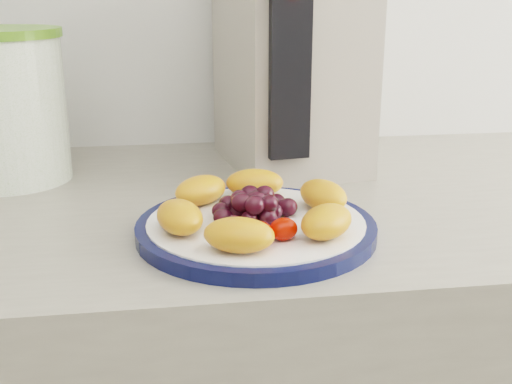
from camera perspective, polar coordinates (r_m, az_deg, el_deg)
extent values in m
cylinder|color=#0B123C|center=(0.71, 0.00, -3.26)|extent=(0.27, 0.27, 0.01)
cylinder|color=white|center=(0.71, 0.00, -3.19)|extent=(0.24, 0.24, 0.02)
cylinder|color=#456B16|center=(0.96, -21.42, 6.74)|extent=(0.17, 0.17, 0.20)
cube|color=#A3988A|center=(0.97, 3.02, 11.57)|extent=(0.21, 0.27, 0.31)
cube|color=black|center=(0.84, 3.01, 10.83)|extent=(0.06, 0.02, 0.23)
ellipsoid|color=orange|center=(0.74, 6.00, -0.27)|extent=(0.07, 0.08, 0.03)
ellipsoid|color=orange|center=(0.78, -0.12, 0.83)|extent=(0.08, 0.05, 0.03)
ellipsoid|color=orange|center=(0.76, -4.93, 0.17)|extent=(0.08, 0.08, 0.03)
ellipsoid|color=orange|center=(0.67, -6.79, -2.21)|extent=(0.06, 0.08, 0.03)
ellipsoid|color=orange|center=(0.62, -1.52, -3.84)|extent=(0.08, 0.07, 0.03)
ellipsoid|color=orange|center=(0.66, 6.29, -2.62)|extent=(0.08, 0.08, 0.03)
ellipsoid|color=black|center=(0.70, 0.00, -1.76)|extent=(0.02, 0.02, 0.02)
ellipsoid|color=black|center=(0.71, 1.60, -1.75)|extent=(0.02, 0.02, 0.02)
ellipsoid|color=black|center=(0.72, 0.59, -1.28)|extent=(0.02, 0.02, 0.02)
ellipsoid|color=black|center=(0.72, -0.99, -1.31)|extent=(0.02, 0.02, 0.02)
ellipsoid|color=black|center=(0.70, -1.62, -1.94)|extent=(0.02, 0.02, 0.02)
ellipsoid|color=black|center=(0.69, -0.62, -2.39)|extent=(0.02, 0.02, 0.02)
ellipsoid|color=black|center=(0.69, 1.03, -2.23)|extent=(0.02, 0.02, 0.02)
ellipsoid|color=black|center=(0.72, 2.85, -1.35)|extent=(0.02, 0.02, 0.02)
ellipsoid|color=black|center=(0.73, 1.82, -0.94)|extent=(0.02, 0.02, 0.02)
ellipsoid|color=black|center=(0.74, 0.35, -0.84)|extent=(0.02, 0.02, 0.02)
ellipsoid|color=black|center=(0.74, -1.20, -0.83)|extent=(0.02, 0.02, 0.02)
ellipsoid|color=black|center=(0.73, -2.46, -1.12)|extent=(0.02, 0.02, 0.02)
ellipsoid|color=black|center=(0.71, -3.13, -1.69)|extent=(0.02, 0.02, 0.02)
ellipsoid|color=black|center=(0.69, -2.97, -2.24)|extent=(0.02, 0.02, 0.02)
ellipsoid|color=black|center=(0.67, -1.97, -2.78)|extent=(0.02, 0.02, 0.02)
ellipsoid|color=black|center=(0.70, 0.00, -0.69)|extent=(0.02, 0.02, 0.02)
ellipsoid|color=black|center=(0.71, 0.76, -0.25)|extent=(0.02, 0.02, 0.02)
ellipsoid|color=black|center=(0.72, -0.55, -0.22)|extent=(0.02, 0.02, 0.02)
ellipsoid|color=black|center=(0.70, -1.47, -0.56)|extent=(0.02, 0.02, 0.02)
ellipsoid|color=black|center=(0.69, -1.30, -0.96)|extent=(0.02, 0.02, 0.02)
ellipsoid|color=black|center=(0.68, -0.13, -1.18)|extent=(0.02, 0.02, 0.02)
ellipsoid|color=black|center=(0.69, 1.15, -1.04)|extent=(0.02, 0.02, 0.02)
ellipsoid|color=red|center=(0.64, 0.22, -3.64)|extent=(0.03, 0.03, 0.02)
ellipsoid|color=red|center=(0.65, 2.45, -3.32)|extent=(0.03, 0.03, 0.02)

